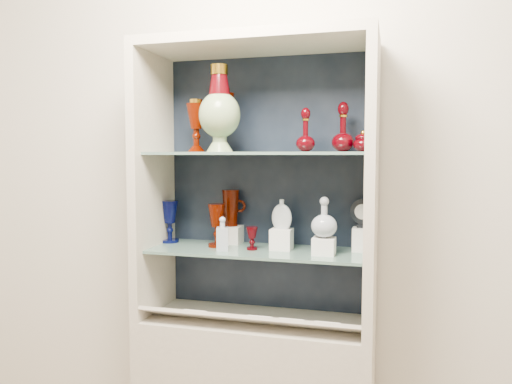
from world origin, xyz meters
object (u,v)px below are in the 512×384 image
(lidded_bowl, at_px, (363,141))
(enamel_urn, at_px, (220,109))
(clear_square_bottle, at_px, (223,234))
(ruby_decanter_b, at_px, (343,125))
(cobalt_goblet, at_px, (170,221))
(ruby_goblet_tall, at_px, (217,225))
(ruby_decanter_a, at_px, (306,127))
(pedestal_lamp_left, at_px, (196,126))
(pedestal_lamp_right, at_px, (222,120))
(ruby_pitcher, at_px, (231,208))
(ruby_goblet_small, at_px, (252,238))
(flat_flask, at_px, (282,214))
(clear_round_decanter, at_px, (324,218))
(cameo_medallion, at_px, (363,213))

(lidded_bowl, bearing_deg, enamel_urn, -168.37)
(clear_square_bottle, bearing_deg, ruby_decanter_b, 14.48)
(cobalt_goblet, height_order, clear_square_bottle, cobalt_goblet)
(ruby_decanter_b, height_order, cobalt_goblet, ruby_decanter_b)
(ruby_goblet_tall, relative_size, clear_square_bottle, 1.32)
(clear_square_bottle, bearing_deg, ruby_decanter_a, 9.00)
(enamel_urn, relative_size, ruby_decanter_a, 1.76)
(ruby_decanter_a, height_order, cobalt_goblet, ruby_decanter_a)
(pedestal_lamp_left, xyz_separation_m, enamel_urn, (0.14, -0.08, 0.06))
(pedestal_lamp_right, xyz_separation_m, lidded_bowl, (0.61, -0.02, -0.10))
(cobalt_goblet, distance_m, ruby_pitcher, 0.29)
(ruby_goblet_small, distance_m, flat_flask, 0.17)
(ruby_decanter_b, distance_m, clear_round_decanter, 0.40)
(enamel_urn, distance_m, flat_flask, 0.52)
(clear_square_bottle, xyz_separation_m, clear_round_decanter, (0.43, 0.03, 0.08))
(pedestal_lamp_right, height_order, ruby_pitcher, pedestal_lamp_right)
(lidded_bowl, height_order, ruby_goblet_small, lidded_bowl)
(ruby_decanter_a, bearing_deg, cobalt_goblet, 173.81)
(ruby_goblet_tall, bearing_deg, clear_square_bottle, -54.69)
(ruby_decanter_a, bearing_deg, ruby_goblet_small, -178.38)
(ruby_goblet_tall, xyz_separation_m, flat_flask, (0.29, 0.01, 0.06))
(ruby_pitcher, relative_size, clear_round_decanter, 1.05)
(ruby_decanter_a, xyz_separation_m, clear_round_decanter, (0.08, -0.03, -0.37))
(ruby_goblet_tall, distance_m, clear_square_bottle, 0.09)
(ruby_decanter_a, bearing_deg, ruby_goblet_tall, 177.21)
(ruby_goblet_tall, relative_size, flat_flask, 1.46)
(pedestal_lamp_right, height_order, ruby_goblet_small, pedestal_lamp_right)
(clear_square_bottle, bearing_deg, ruby_pitcher, 97.15)
(pedestal_lamp_right, distance_m, lidded_bowl, 0.62)
(ruby_goblet_tall, bearing_deg, clear_round_decanter, -5.77)
(ruby_pitcher, relative_size, cameo_medallion, 1.33)
(pedestal_lamp_left, distance_m, ruby_decanter_a, 0.48)
(ruby_decanter_b, xyz_separation_m, clear_round_decanter, (-0.06, -0.10, -0.38))
(ruby_goblet_tall, distance_m, ruby_goblet_small, 0.18)
(pedestal_lamp_right, distance_m, ruby_goblet_tall, 0.47)
(ruby_goblet_small, xyz_separation_m, clear_round_decanter, (0.31, -0.02, 0.10))
(cameo_medallion, bearing_deg, cobalt_goblet, -165.36)
(ruby_pitcher, bearing_deg, pedestal_lamp_left, -146.28)
(pedestal_lamp_right, height_order, ruby_decanter_b, pedestal_lamp_right)
(ruby_pitcher, relative_size, clear_square_bottle, 1.15)
(cobalt_goblet, relative_size, ruby_goblet_small, 1.98)
(ruby_decanter_a, xyz_separation_m, cobalt_goblet, (-0.65, 0.07, -0.42))
(ruby_decanter_a, xyz_separation_m, ruby_goblet_tall, (-0.40, 0.02, -0.43))
(ruby_decanter_b, distance_m, cameo_medallion, 0.38)
(ruby_decanter_a, relative_size, lidded_bowl, 2.28)
(cobalt_goblet, bearing_deg, lidded_bowl, -2.08)
(ruby_decanter_b, xyz_separation_m, flat_flask, (-0.25, -0.04, -0.37))
(ruby_decanter_b, bearing_deg, cobalt_goblet, -179.88)
(pedestal_lamp_left, relative_size, ruby_pitcher, 1.37)
(pedestal_lamp_left, height_order, cobalt_goblet, pedestal_lamp_left)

